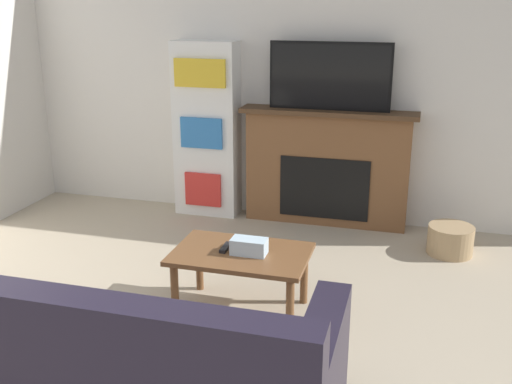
{
  "coord_description": "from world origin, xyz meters",
  "views": [
    {
      "loc": [
        1.13,
        -1.28,
        1.93
      ],
      "look_at": [
        0.1,
        2.47,
        0.66
      ],
      "focal_mm": 42.0,
      "sensor_mm": 36.0,
      "label": 1
    }
  ],
  "objects_px": {
    "bookshelf": "(207,130)",
    "fireplace": "(327,167)",
    "coffee_table": "(241,260)",
    "couch": "(80,371)",
    "tv": "(330,76)",
    "storage_basket": "(450,240)"
  },
  "relations": [
    {
      "from": "storage_basket",
      "to": "couch",
      "type": "bearing_deg",
      "value": -124.38
    },
    {
      "from": "storage_basket",
      "to": "coffee_table",
      "type": "bearing_deg",
      "value": -135.26
    },
    {
      "from": "fireplace",
      "to": "tv",
      "type": "bearing_deg",
      "value": -90.0
    },
    {
      "from": "tv",
      "to": "fireplace",
      "type": "bearing_deg",
      "value": 90.0
    },
    {
      "from": "coffee_table",
      "to": "fireplace",
      "type": "bearing_deg",
      "value": 81.54
    },
    {
      "from": "tv",
      "to": "couch",
      "type": "xyz_separation_m",
      "value": [
        -0.67,
        -2.95,
        -1.02
      ]
    },
    {
      "from": "bookshelf",
      "to": "coffee_table",
      "type": "bearing_deg",
      "value": -63.92
    },
    {
      "from": "tv",
      "to": "coffee_table",
      "type": "distance_m",
      "value": 1.99
    },
    {
      "from": "tv",
      "to": "bookshelf",
      "type": "height_order",
      "value": "tv"
    },
    {
      "from": "fireplace",
      "to": "bookshelf",
      "type": "distance_m",
      "value": 1.14
    },
    {
      "from": "fireplace",
      "to": "tv",
      "type": "relative_size",
      "value": 1.48
    },
    {
      "from": "coffee_table",
      "to": "bookshelf",
      "type": "distance_m",
      "value": 1.97
    },
    {
      "from": "couch",
      "to": "bookshelf",
      "type": "distance_m",
      "value": 3.02
    },
    {
      "from": "fireplace",
      "to": "storage_basket",
      "type": "distance_m",
      "value": 1.22
    },
    {
      "from": "couch",
      "to": "coffee_table",
      "type": "xyz_separation_m",
      "value": [
        0.41,
        1.22,
        0.07
      ]
    },
    {
      "from": "fireplace",
      "to": "bookshelf",
      "type": "relative_size",
      "value": 0.96
    },
    {
      "from": "tv",
      "to": "bookshelf",
      "type": "distance_m",
      "value": 1.22
    },
    {
      "from": "bookshelf",
      "to": "fireplace",
      "type": "bearing_deg",
      "value": 1.19
    },
    {
      "from": "coffee_table",
      "to": "tv",
      "type": "bearing_deg",
      "value": 81.44
    },
    {
      "from": "coffee_table",
      "to": "couch",
      "type": "bearing_deg",
      "value": -108.57
    },
    {
      "from": "coffee_table",
      "to": "storage_basket",
      "type": "bearing_deg",
      "value": 44.74
    },
    {
      "from": "tv",
      "to": "storage_basket",
      "type": "xyz_separation_m",
      "value": [
        1.06,
        -0.41,
        -1.19
      ]
    }
  ]
}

